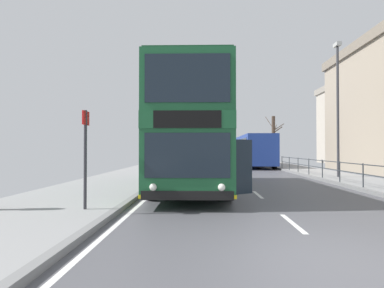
{
  "coord_description": "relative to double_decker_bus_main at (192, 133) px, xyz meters",
  "views": [
    {
      "loc": [
        -2.04,
        -5.08,
        1.67
      ],
      "look_at": [
        -2.47,
        8.45,
        1.89
      ],
      "focal_mm": 31.32,
      "sensor_mm": 36.0,
      "label": 1
    }
  ],
  "objects": [
    {
      "name": "ground",
      "position": [
        1.78,
        -8.95,
        -2.33
      ],
      "size": [
        15.8,
        140.0,
        0.2
      ],
      "color": "#4E4E53"
    },
    {
      "name": "double_decker_bus_main",
      "position": [
        0.0,
        0.0,
        0.0
      ],
      "size": [
        3.39,
        10.48,
        4.52
      ],
      "color": "#19512D",
      "rests_on": "ground"
    },
    {
      "name": "background_bus_far_lane",
      "position": [
        5.35,
        18.04,
        -0.73
      ],
      "size": [
        2.77,
        10.78,
        2.97
      ],
      "color": "navy",
      "rests_on": "ground"
    },
    {
      "name": "pedestrian_railing_far_kerb",
      "position": [
        6.95,
        3.19,
        -1.56
      ],
      "size": [
        0.05,
        20.82,
        0.97
      ],
      "color": "#2D3338",
      "rests_on": "ground"
    },
    {
      "name": "bus_stop_sign_near",
      "position": [
        -2.57,
        -5.51,
        -0.65
      ],
      "size": [
        0.08,
        0.44,
        2.55
      ],
      "color": "#2D2D33",
      "rests_on": "ground"
    },
    {
      "name": "street_lamp_far_side",
      "position": [
        8.06,
        4.99,
        2.16
      ],
      "size": [
        0.28,
        0.6,
        7.55
      ],
      "color": "#38383D",
      "rests_on": "ground"
    },
    {
      "name": "bare_tree_far_00",
      "position": [
        9.12,
        27.09,
        0.65
      ],
      "size": [
        2.25,
        1.48,
        5.67
      ],
      "color": "#423328",
      "rests_on": "ground"
    },
    {
      "name": "background_building_01",
      "position": [
        19.39,
        22.19,
        2.37
      ],
      "size": [
        8.43,
        16.57,
        9.41
      ],
      "color": "#B2A899",
      "rests_on": "ground"
    }
  ]
}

